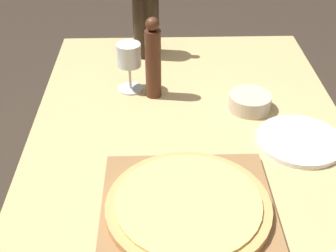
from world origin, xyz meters
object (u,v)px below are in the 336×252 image
Objects in this scene: pepper_mill at (153,60)px; wine_glass at (129,58)px; wine_bottle at (146,19)px; small_bowl at (250,102)px; pizza at (188,205)px.

wine_glass is at bearing 152.39° from pepper_mill.
wine_bottle is 2.15× the size of wine_glass.
small_bowl is at bearing -19.06° from wine_glass.
pizza is 0.51m from pepper_mill.
wine_glass reaches higher than pizza.
small_bowl is at bearing 64.09° from pizza.
pepper_mill reaches higher than wine_glass.
small_bowl is (0.27, -0.08, -0.10)m from pepper_mill.
wine_bottle is 1.31× the size of pepper_mill.
wine_glass is 1.24× the size of small_bowl.
wine_glass is (-0.07, 0.04, -0.01)m from pepper_mill.
pepper_mill is at bearing -85.19° from wine_bottle.
pepper_mill is (0.02, -0.28, -0.01)m from wine_bottle.
wine_glass is at bearing 160.94° from small_bowl.
wine_bottle reaches higher than pepper_mill.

